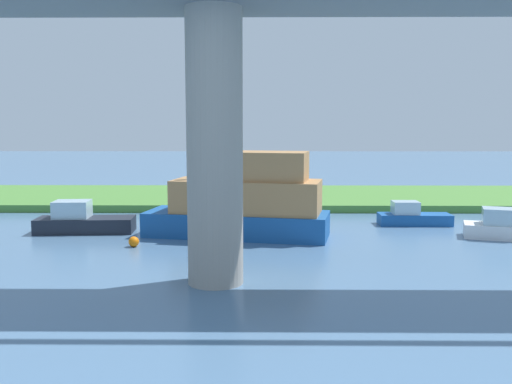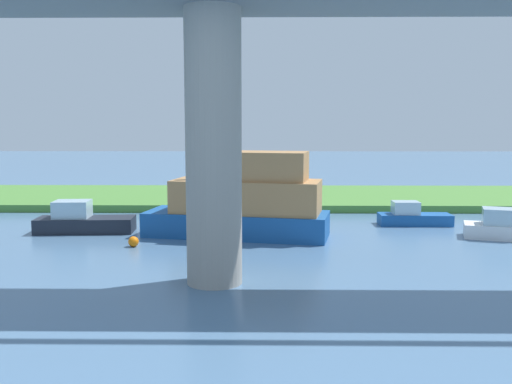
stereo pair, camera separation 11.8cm
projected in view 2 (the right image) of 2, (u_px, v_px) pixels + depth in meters
ground_plane at (273, 213)px, 37.07m from camera, size 160.00×160.00×0.00m
grassy_bank at (272, 197)px, 42.99m from camera, size 80.00×12.00×0.50m
bridge_pylon at (214, 149)px, 20.39m from camera, size 2.02×2.02×9.87m
person_on_bank at (297, 189)px, 39.89m from camera, size 0.48×0.48×1.39m
mooring_post at (188, 196)px, 38.00m from camera, size 0.20×0.20×0.96m
skiff_small at (243, 202)px, 29.42m from camera, size 9.85×4.88×4.82m
riverboat_paddlewheel at (509, 228)px, 28.80m from camera, size 4.92×2.94×1.55m
houseboat_blue at (412, 216)px, 32.80m from camera, size 4.11×1.49×1.36m
motorboat_white at (82, 221)px, 30.61m from camera, size 5.24×2.13×1.71m
marker_buoy at (133, 242)px, 27.03m from camera, size 0.50×0.50×0.50m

